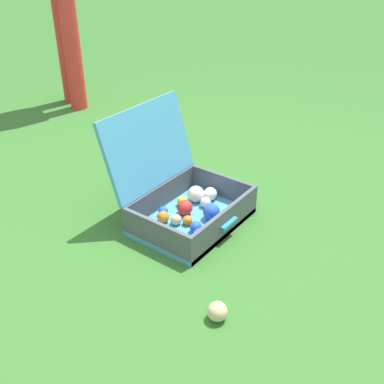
% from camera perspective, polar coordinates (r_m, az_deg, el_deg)
% --- Properties ---
extents(ground_plane, '(16.00, 16.00, 0.00)m').
position_cam_1_polar(ground_plane, '(2.14, 0.15, -4.43)').
color(ground_plane, '#336B28').
extents(open_suitcase, '(0.52, 0.53, 0.51)m').
position_cam_1_polar(open_suitcase, '(2.15, -1.15, -0.69)').
color(open_suitcase, '#4799C6').
rests_on(open_suitcase, ground).
extents(stray_ball_on_grass, '(0.07, 0.07, 0.07)m').
position_cam_1_polar(stray_ball_on_grass, '(1.69, 3.13, -14.43)').
color(stray_ball_on_grass, '#D1B784').
rests_on(stray_ball_on_grass, ground).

